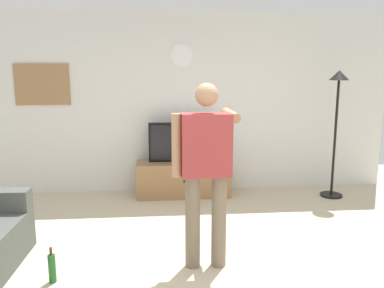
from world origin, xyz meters
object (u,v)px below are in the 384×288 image
television (183,142)px  beverage_bottle (52,268)px  wall_clock (182,55)px  floor_lamp (337,107)px  tv_stand (183,179)px  person_standing_nearer_lamp (206,164)px  framed_picture (42,84)px

television → beverage_bottle: 2.82m
wall_clock → floor_lamp: (2.20, -0.51, -0.74)m
tv_stand → floor_lamp: (2.20, -0.22, 1.07)m
tv_stand → person_standing_nearer_lamp: size_ratio=0.79×
television → wall_clock: wall_clock is taller
wall_clock → person_standing_nearer_lamp: bearing=-88.2°
framed_picture → person_standing_nearer_lamp: framed_picture is taller
tv_stand → person_standing_nearer_lamp: 2.29m
tv_stand → beverage_bottle: (-1.32, -2.36, -0.12)m
wall_clock → tv_stand: bearing=-90.0°
wall_clock → floor_lamp: size_ratio=0.18×
television → floor_lamp: (2.20, -0.27, 0.52)m
wall_clock → floor_lamp: wall_clock is taller
tv_stand → framed_picture: bearing=171.8°
person_standing_nearer_lamp → television: bearing=91.9°
tv_stand → beverage_bottle: bearing=-119.2°
television → floor_lamp: bearing=-6.9°
wall_clock → beverage_bottle: 3.53m
television → person_standing_nearer_lamp: 2.22m
framed_picture → floor_lamp: framed_picture is taller
tv_stand → television: 0.55m
tv_stand → person_standing_nearer_lamp: bearing=-88.0°
floor_lamp → person_standing_nearer_lamp: floor_lamp is taller
wall_clock → beverage_bottle: size_ratio=1.01×
wall_clock → floor_lamp: 2.38m
television → framed_picture: 2.22m
tv_stand → television: bearing=90.0°
framed_picture → floor_lamp: size_ratio=0.42×
tv_stand → beverage_bottle: 2.70m
tv_stand → framed_picture: size_ratio=1.76×
tv_stand → television: size_ratio=1.36×
wall_clock → framed_picture: 2.08m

